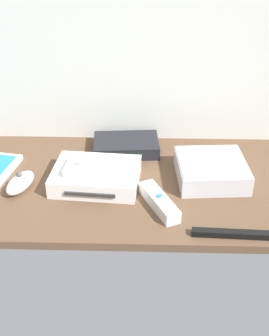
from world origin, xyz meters
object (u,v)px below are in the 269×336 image
object	(u,v)px
sensor_bar	(249,235)
network_router	(126,145)
remote_nunchuk	(20,183)
remote_classic_pad	(96,168)
game_console	(96,176)
mini_computer	(211,170)
remote_wand	(159,202)

from	to	relation	value
sensor_bar	network_router	bearing A→B (deg)	129.27
network_router	remote_nunchuk	world-z (taller)	remote_nunchuk
remote_classic_pad	sensor_bar	xyz separation A→B (cm)	(34.03, -18.44, -4.71)
game_console	mini_computer	xyz separation A→B (cm)	(28.83, 3.06, 0.44)
mini_computer	remote_nunchuk	size ratio (longest dim) A/B	1.67
remote_nunchuk	network_router	bearing A→B (deg)	60.10
game_console	remote_classic_pad	xyz separation A→B (cm)	(0.25, -1.39, 3.21)
mini_computer	remote_nunchuk	world-z (taller)	mini_computer
mini_computer	remote_wand	bearing A→B (deg)	-136.52
remote_wand	game_console	bearing A→B (deg)	123.12
network_router	remote_wand	xyz separation A→B (cm)	(8.80, -26.85, -0.19)
mini_computer	remote_classic_pad	bearing A→B (deg)	-171.15
network_router	sensor_bar	bearing A→B (deg)	-57.77
game_console	sensor_bar	world-z (taller)	game_console
network_router	remote_wand	size ratio (longest dim) A/B	1.26
sensor_bar	remote_wand	bearing A→B (deg)	154.04
remote_wand	sensor_bar	size ratio (longest dim) A/B	0.62
remote_nunchuk	sensor_bar	world-z (taller)	remote_nunchuk
game_console	remote_nunchuk	distance (cm)	18.50
mini_computer	remote_wand	world-z (taller)	mini_computer
mini_computer	remote_wand	xyz separation A→B (cm)	(-13.34, -12.65, -1.13)
mini_computer	remote_classic_pad	world-z (taller)	remote_classic_pad
remote_wand	remote_nunchuk	distance (cm)	34.27
game_console	sensor_bar	distance (cm)	39.63
game_console	remote_classic_pad	bearing A→B (deg)	-75.27
mini_computer	remote_classic_pad	xyz separation A→B (cm)	(-28.59, -4.45, 2.77)
remote_wand	remote_nunchuk	world-z (taller)	remote_nunchuk
remote_wand	remote_nunchuk	bearing A→B (deg)	144.35
remote_wand	remote_classic_pad	world-z (taller)	remote_classic_pad
game_console	remote_wand	world-z (taller)	game_console
network_router	remote_classic_pad	xyz separation A→B (cm)	(-6.45, -18.65, 3.71)
remote_classic_pad	game_console	bearing A→B (deg)	105.64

